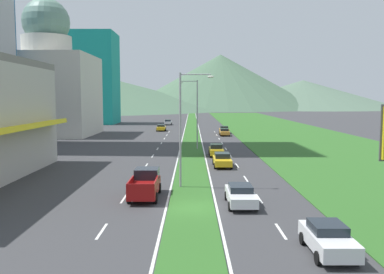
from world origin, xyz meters
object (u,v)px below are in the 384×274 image
car_3 (242,195)px  pickup_truck_0 (146,184)px  car_0 (223,160)px  car_1 (169,122)px  car_2 (225,130)px  car_7 (225,132)px  car_4 (217,150)px  street_lamp_mid (196,110)px  car_5 (329,238)px  street_lamp_near (185,122)px  car_6 (162,128)px

car_3 → pickup_truck_0: (-7.02, 2.41, 0.24)m
car_0 → car_1: 70.95m
car_0 → car_2: bearing=175.3°
car_0 → car_7: 37.47m
car_1 → car_7: 35.48m
car_4 → car_7: bearing=173.4°
car_2 → car_4: size_ratio=1.04×
street_lamp_mid → car_7: bearing=74.7°
street_lamp_mid → car_7: (6.02, 21.97, -5.02)m
street_lamp_mid → car_1: size_ratio=2.34×
car_1 → car_5: car_5 is taller
car_2 → car_7: bearing=-3.8°
street_lamp_near → car_3: size_ratio=2.02×
car_1 → pickup_truck_0: bearing=-177.8°
street_lamp_mid → car_1: (-7.26, 54.87, -5.01)m
car_2 → car_5: size_ratio=1.05×
street_lamp_mid → car_6: street_lamp_mid is taller
car_2 → car_4: (-3.72, -34.60, 0.01)m
car_0 → pickup_truck_0: 15.51m
street_lamp_mid → car_2: bearing=76.9°
car_1 → car_4: car_4 is taller
street_lamp_mid → car_2: street_lamp_mid is taller
car_7 → pickup_truck_0: (-10.10, -51.22, 0.24)m
pickup_truck_0 → car_2: bearing=-10.5°
street_lamp_mid → car_4: (2.65, -7.21, -4.97)m
car_1 → car_6: bearing=179.1°
car_2 → car_0: bearing=-4.7°
car_1 → pickup_truck_0: size_ratio=0.80×
car_2 → car_5: bearing=-0.2°
car_1 → car_0: bearing=-171.8°
car_5 → pickup_truck_0: 15.39m
street_lamp_mid → pickup_truck_0: bearing=-97.9°
car_1 → pickup_truck_0: (3.18, -84.12, 0.23)m
street_lamp_mid → car_5: 41.53m
car_2 → car_4: 34.80m
street_lamp_mid → car_6: bearing=102.7°
street_lamp_mid → car_4: 9.15m
street_lamp_mid → pickup_truck_0: 29.91m
street_lamp_mid → car_5: street_lamp_mid is taller
car_1 → car_7: size_ratio=0.93×
car_0 → car_5: car_0 is taller
car_0 → pickup_truck_0: size_ratio=0.87×
car_7 → car_4: bearing=-6.6°
street_lamp_mid → car_7: street_lamp_mid is taller
street_lamp_near → car_7: 48.70m
car_6 → street_lamp_mid: bearing=-167.3°
car_0 → car_2: car_2 is taller
car_0 → street_lamp_mid: bearing=-169.6°
car_5 → car_7: (-0.09, 62.75, -0.04)m
car_4 → car_3: bearing=0.7°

